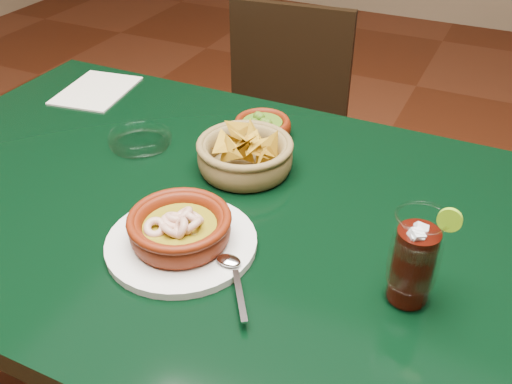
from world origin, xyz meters
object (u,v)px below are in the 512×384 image
at_px(dining_chair, 277,140).
at_px(shrimp_plate, 181,231).
at_px(dining_table, 192,238).
at_px(cola_drink, 414,260).
at_px(chip_basket, 245,155).

relative_size(dining_chair, shrimp_plate, 2.96).
height_order(dining_table, cola_drink, cola_drink).
bearing_deg(cola_drink, dining_chair, 124.30).
xyz_separation_m(dining_table, cola_drink, (0.40, -0.08, 0.17)).
height_order(dining_chair, cola_drink, cola_drink).
bearing_deg(chip_basket, cola_drink, -29.72).
xyz_separation_m(dining_chair, shrimp_plate, (0.20, -0.83, 0.32)).
relative_size(dining_table, cola_drink, 7.37).
relative_size(dining_table, dining_chair, 1.43).
bearing_deg(dining_table, cola_drink, -11.87).
distance_m(dining_chair, chip_basket, 0.70).
bearing_deg(shrimp_plate, dining_chair, 103.46).
relative_size(shrimp_plate, chip_basket, 1.36).
bearing_deg(shrimp_plate, cola_drink, 6.69).
distance_m(dining_table, cola_drink, 0.44).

